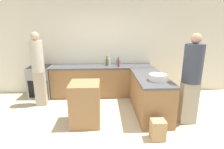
{
  "coord_description": "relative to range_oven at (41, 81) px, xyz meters",
  "views": [
    {
      "loc": [
        0.06,
        -3.04,
        1.93
      ],
      "look_at": [
        0.23,
        0.71,
        0.93
      ],
      "focal_mm": 28.0,
      "sensor_mm": 36.0,
      "label": 1
    }
  ],
  "objects": [
    {
      "name": "hot_sauce_bottle",
      "position": [
        2.21,
        -0.14,
        0.54
      ],
      "size": [
        0.06,
        0.06,
        0.27
      ],
      "color": "red",
      "rests_on": "counter_back"
    },
    {
      "name": "mixing_bowl",
      "position": [
        2.91,
        -1.48,
        0.51
      ],
      "size": [
        0.35,
        0.35,
        0.14
      ],
      "color": "white",
      "rests_on": "counter_peninsula"
    },
    {
      "name": "paper_bag",
      "position": [
        2.75,
        -2.18,
        -0.26
      ],
      "size": [
        0.25,
        0.22,
        0.37
      ],
      "color": "tan",
      "rests_on": "ground_plane"
    },
    {
      "name": "counter_back",
      "position": [
        1.76,
        0.0,
        -0.0
      ],
      "size": [
        2.89,
        0.63,
        0.88
      ],
      "color": "olive",
      "rests_on": "ground_plane"
    },
    {
      "name": "range_oven",
      "position": [
        0.0,
        0.0,
        0.0
      ],
      "size": [
        0.62,
        0.61,
        0.89
      ],
      "color": "#99999E",
      "rests_on": "ground_plane"
    },
    {
      "name": "vinegar_bottle_clear",
      "position": [
        1.96,
        0.16,
        0.54
      ],
      "size": [
        0.07,
        0.07,
        0.26
      ],
      "color": "silver",
      "rests_on": "counter_back"
    },
    {
      "name": "dish_soap_bottle",
      "position": [
        2.21,
        0.15,
        0.52
      ],
      "size": [
        0.09,
        0.09,
        0.22
      ],
      "color": "#338CBF",
      "rests_on": "counter_back"
    },
    {
      "name": "person_at_peninsula",
      "position": [
        3.53,
        -1.63,
        0.55
      ],
      "size": [
        0.37,
        0.37,
        1.84
      ],
      "color": "#ADA38E",
      "rests_on": "ground_plane"
    },
    {
      "name": "olive_oil_bottle",
      "position": [
        1.89,
        0.02,
        0.54
      ],
      "size": [
        0.07,
        0.07,
        0.27
      ],
      "color": "#475B1E",
      "rests_on": "counter_back"
    },
    {
      "name": "wall_back",
      "position": [
        1.76,
        0.33,
        0.91
      ],
      "size": [
        8.0,
        0.06,
        2.7
      ],
      "color": "silver",
      "rests_on": "ground_plane"
    },
    {
      "name": "island_table",
      "position": [
        1.42,
        -1.58,
        -0.0
      ],
      "size": [
        0.59,
        0.6,
        0.88
      ],
      "color": "#997047",
      "rests_on": "ground_plane"
    },
    {
      "name": "person_by_range",
      "position": [
        0.2,
        -0.62,
        0.58
      ],
      "size": [
        0.29,
        0.29,
        1.85
      ],
      "color": "#ADA38E",
      "rests_on": "ground_plane"
    },
    {
      "name": "counter_peninsula",
      "position": [
        2.85,
        -1.12,
        -0.0
      ],
      "size": [
        0.69,
        1.68,
        0.88
      ],
      "color": "olive",
      "rests_on": "ground_plane"
    },
    {
      "name": "ground_plane",
      "position": [
        1.76,
        -1.84,
        -0.44
      ],
      "size": [
        14.0,
        14.0,
        0.0
      ],
      "primitive_type": "plane",
      "color": "beige"
    }
  ]
}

